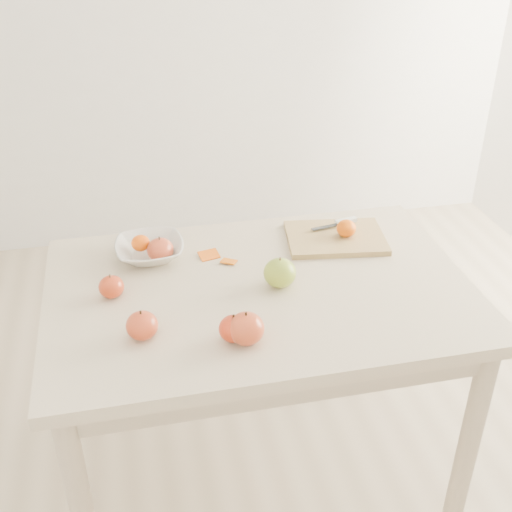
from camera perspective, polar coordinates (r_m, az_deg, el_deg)
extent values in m
plane|color=#C6B293|center=(2.32, 0.28, -18.34)|extent=(3.50, 3.50, 0.00)
cube|color=beige|center=(1.83, 0.34, -3.20)|extent=(1.20, 0.80, 0.04)
cylinder|color=#BCAA8E|center=(2.31, -14.95, -7.83)|extent=(0.06, 0.06, 0.71)
cylinder|color=#BCAA8E|center=(2.46, 10.95, -4.58)|extent=(0.06, 0.06, 0.71)
cylinder|color=#BCAA8E|center=(1.82, -15.18, -21.08)|extent=(0.06, 0.06, 0.71)
cylinder|color=#BCAA8E|center=(2.01, 18.42, -15.47)|extent=(0.06, 0.06, 0.71)
cube|color=tan|center=(2.06, 7.08, 1.61)|extent=(0.33, 0.27, 0.02)
ellipsoid|color=#D75A07|center=(2.04, 8.03, 2.45)|extent=(0.06, 0.06, 0.05)
imported|color=silver|center=(1.97, -9.42, 0.53)|extent=(0.21, 0.21, 0.05)
ellipsoid|color=#DE3C07|center=(1.97, -10.22, 1.15)|extent=(0.06, 0.06, 0.05)
ellipsoid|color=#CF3B07|center=(1.95, -8.57, 0.93)|extent=(0.05, 0.05, 0.05)
cube|color=#D9590F|center=(1.96, -4.20, -0.01)|extent=(0.07, 0.06, 0.01)
cube|color=#CF5E0E|center=(1.93, -2.44, -0.54)|extent=(0.06, 0.05, 0.01)
cube|color=white|center=(2.13, 8.00, 3.11)|extent=(0.08, 0.03, 0.01)
cube|color=#34373B|center=(2.09, 6.17, 2.58)|extent=(0.10, 0.03, 0.00)
ellipsoid|color=olive|center=(1.80, 2.13, -1.50)|extent=(0.09, 0.09, 0.08)
ellipsoid|color=#8A0903|center=(1.60, -1.99, -6.48)|extent=(0.08, 0.08, 0.07)
ellipsoid|color=maroon|center=(1.80, -12.73, -2.69)|extent=(0.07, 0.07, 0.06)
ellipsoid|color=maroon|center=(1.63, -10.10, -6.10)|extent=(0.08, 0.08, 0.07)
ellipsoid|color=#A71D27|center=(1.59, -0.89, -6.47)|extent=(0.09, 0.09, 0.08)
ellipsoid|color=maroon|center=(1.94, -8.51, 0.54)|extent=(0.08, 0.08, 0.07)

